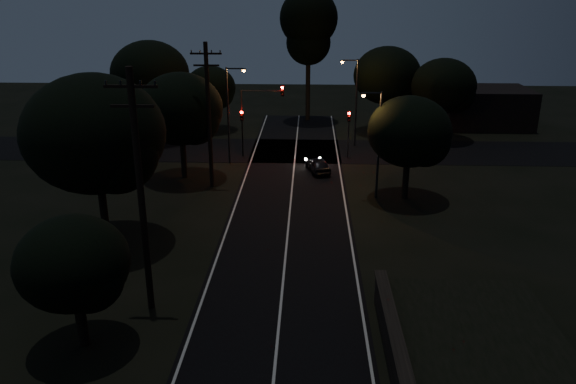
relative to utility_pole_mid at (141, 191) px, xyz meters
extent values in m
cube|color=black|center=(6.00, 7.00, -5.73)|extent=(8.00, 70.00, 0.02)
cube|color=black|center=(6.00, 27.00, -5.73)|extent=(60.00, 8.00, 0.02)
cube|color=beige|center=(6.00, 7.00, -5.71)|extent=(0.12, 70.00, 0.01)
cube|color=beige|center=(2.25, 7.00, -5.71)|extent=(0.12, 70.00, 0.01)
cube|color=beige|center=(9.75, 7.00, -5.71)|extent=(0.12, 70.00, 0.01)
cylinder|color=black|center=(0.00, 0.00, -0.24)|extent=(0.30, 0.30, 11.00)
cube|color=black|center=(0.00, 0.00, 4.46)|extent=(2.20, 0.12, 0.12)
cube|color=black|center=(0.00, 0.00, 3.66)|extent=(1.80, 0.12, 0.12)
cylinder|color=black|center=(0.00, 17.00, -0.49)|extent=(0.30, 0.30, 10.50)
cube|color=black|center=(0.00, 17.00, 3.96)|extent=(2.20, 0.12, 0.12)
cube|color=black|center=(0.00, 17.00, 3.16)|extent=(1.80, 0.12, 0.12)
cylinder|color=black|center=(-2.00, -3.00, -4.69)|extent=(0.44, 0.44, 2.10)
ellipsoid|color=black|center=(-2.00, -3.00, -1.97)|extent=(4.45, 4.45, 3.78)
sphere|color=black|center=(-1.22, -3.45, -2.42)|extent=(2.67, 2.67, 2.67)
cylinder|color=black|center=(-4.50, 7.00, -3.95)|extent=(0.44, 0.44, 3.58)
ellipsoid|color=black|center=(-4.50, 7.00, 0.73)|extent=(7.72, 7.72, 6.56)
sphere|color=black|center=(-3.15, 6.23, -0.04)|extent=(4.63, 4.63, 4.63)
cylinder|color=black|center=(-2.50, 19.00, -4.23)|extent=(0.44, 0.44, 3.01)
ellipsoid|color=black|center=(-2.50, 19.00, -0.32)|extent=(6.42, 6.42, 5.46)
sphere|color=black|center=(-1.38, 18.36, -0.96)|extent=(3.85, 3.85, 3.85)
cylinder|color=black|center=(-3.00, 35.00, -4.53)|extent=(0.44, 0.44, 2.42)
ellipsoid|color=black|center=(-3.00, 35.00, -1.37)|extent=(5.20, 5.20, 4.42)
sphere|color=black|center=(-2.09, 34.48, -1.89)|extent=(3.12, 3.12, 3.12)
cylinder|color=black|center=(-8.00, 31.00, -3.98)|extent=(0.44, 0.44, 3.52)
ellipsoid|color=black|center=(-8.00, 31.00, 0.56)|extent=(7.40, 7.40, 6.29)
sphere|color=black|center=(-6.70, 30.26, -0.19)|extent=(4.44, 4.44, 4.44)
cylinder|color=black|center=(15.00, 35.00, -4.16)|extent=(0.44, 0.44, 3.16)
ellipsoid|color=black|center=(15.00, 35.00, -0.02)|extent=(6.80, 6.80, 5.78)
sphere|color=black|center=(16.19, 34.32, -0.70)|extent=(4.08, 4.08, 4.08)
cylinder|color=black|center=(20.00, 32.00, -4.30)|extent=(0.44, 0.44, 2.88)
ellipsoid|color=black|center=(20.00, 32.00, -0.55)|extent=(6.15, 6.15, 5.23)
sphere|color=black|center=(21.08, 31.39, -1.17)|extent=(3.69, 3.69, 3.69)
cylinder|color=black|center=(14.00, 15.00, -4.40)|extent=(0.44, 0.44, 2.68)
ellipsoid|color=black|center=(14.00, 15.00, -0.93)|extent=(5.68, 5.68, 4.83)
sphere|color=black|center=(14.99, 14.43, -1.50)|extent=(3.41, 3.41, 3.41)
cylinder|color=black|center=(7.00, 40.00, -1.86)|extent=(0.50, 0.50, 7.75)
sphere|color=black|center=(7.00, 40.00, 5.25)|extent=(6.20, 6.20, 6.20)
sphere|color=black|center=(7.00, 40.00, 2.71)|extent=(4.79, 4.79, 4.79)
cube|color=black|center=(-14.00, 37.00, -3.54)|extent=(10.00, 8.00, 4.40)
cube|color=black|center=(26.00, 38.00, -3.74)|extent=(9.00, 7.00, 4.00)
cylinder|color=black|center=(1.40, 25.00, -4.14)|extent=(0.12, 0.12, 3.20)
cube|color=black|center=(1.40, 25.00, -2.09)|extent=(0.28, 0.22, 0.90)
sphere|color=#FF0705|center=(1.40, 24.87, -1.79)|extent=(0.22, 0.22, 0.22)
cylinder|color=black|center=(10.60, 25.00, -4.14)|extent=(0.12, 0.12, 3.20)
cube|color=black|center=(10.60, 25.00, -2.09)|extent=(0.28, 0.22, 0.90)
sphere|color=#FF0705|center=(10.60, 24.87, -1.79)|extent=(0.22, 0.22, 0.22)
cylinder|color=black|center=(1.40, 25.00, -3.24)|extent=(0.12, 0.12, 5.00)
cube|color=black|center=(4.90, 25.00, 0.06)|extent=(0.28, 0.22, 0.90)
sphere|color=#FF0705|center=(4.90, 24.87, 0.36)|extent=(0.22, 0.22, 0.22)
cube|color=black|center=(3.15, 25.00, 0.06)|extent=(3.50, 0.08, 0.08)
cylinder|color=black|center=(0.50, 23.00, -1.74)|extent=(0.16, 0.16, 8.00)
cube|color=black|center=(1.20, 23.00, 2.16)|extent=(1.40, 0.10, 0.10)
cube|color=black|center=(1.90, 23.00, 2.11)|extent=(0.35, 0.22, 0.12)
sphere|color=orange|center=(1.90, 23.00, 2.01)|extent=(0.26, 0.26, 0.26)
cylinder|color=black|center=(11.50, 29.00, -1.74)|extent=(0.16, 0.16, 8.00)
cube|color=black|center=(10.80, 29.00, 2.16)|extent=(1.40, 0.10, 0.10)
cube|color=black|center=(10.10, 29.00, 2.11)|extent=(0.35, 0.22, 0.12)
sphere|color=orange|center=(10.10, 29.00, 2.01)|extent=(0.26, 0.26, 0.26)
cylinder|color=black|center=(12.00, 15.00, -1.99)|extent=(0.16, 0.16, 7.50)
cube|color=black|center=(11.40, 15.00, 1.66)|extent=(1.20, 0.10, 0.10)
cube|color=black|center=(10.80, 15.00, 1.61)|extent=(0.35, 0.22, 0.12)
sphere|color=orange|center=(10.80, 15.00, 1.51)|extent=(0.26, 0.26, 0.26)
imported|color=black|center=(7.95, 20.74, -5.13)|extent=(2.27, 3.81, 1.22)
camera|label=1|loc=(7.22, -22.42, 8.15)|focal=35.00mm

